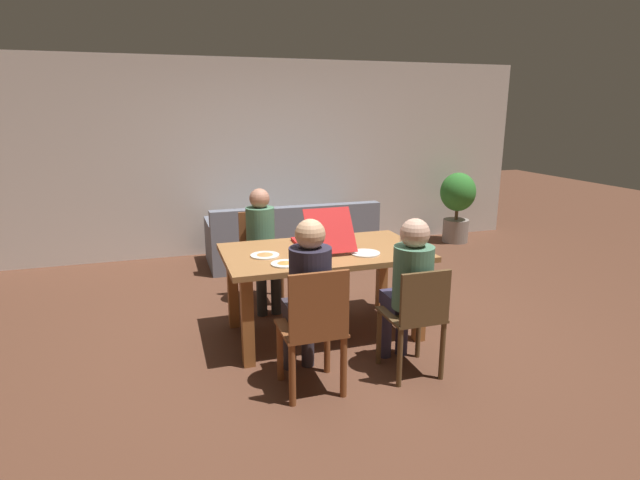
# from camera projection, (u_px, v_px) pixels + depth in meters

# --- Properties ---
(ground_plane) EXTENTS (20.00, 20.00, 0.00)m
(ground_plane) POSITION_uv_depth(u_px,v_px,m) (323.00, 333.00, 4.54)
(ground_plane) COLOR brown
(back_wall) EXTENTS (7.97, 0.12, 2.60)m
(back_wall) POSITION_uv_depth(u_px,v_px,m) (256.00, 157.00, 6.96)
(back_wall) COLOR beige
(back_wall) RESTS_ON ground
(dining_table) EXTENTS (1.71, 1.00, 0.77)m
(dining_table) POSITION_uv_depth(u_px,v_px,m) (324.00, 262.00, 4.38)
(dining_table) COLOR #976337
(dining_table) RESTS_ON ground
(chair_0) EXTENTS (0.40, 0.42, 0.86)m
(chair_0) POSITION_uv_depth(u_px,v_px,m) (416.00, 316.00, 3.69)
(chair_0) COLOR brown
(chair_0) RESTS_ON ground
(person_0) EXTENTS (0.30, 0.47, 1.20)m
(person_0) POSITION_uv_depth(u_px,v_px,m) (409.00, 282.00, 3.76)
(person_0) COLOR #352F49
(person_0) RESTS_ON ground
(chair_1) EXTENTS (0.43, 0.42, 0.94)m
(chair_1) POSITION_uv_depth(u_px,v_px,m) (314.00, 329.00, 3.45)
(chair_1) COLOR brown
(chair_1) RESTS_ON ground
(person_1) EXTENTS (0.29, 0.52, 1.25)m
(person_1) POSITION_uv_depth(u_px,v_px,m) (308.00, 290.00, 3.53)
(person_1) COLOR #362F37
(person_1) RESTS_ON ground
(chair_2) EXTENTS (0.39, 0.42, 0.93)m
(chair_2) POSITION_uv_depth(u_px,v_px,m) (260.00, 253.00, 5.22)
(chair_2) COLOR brown
(chair_2) RESTS_ON ground
(person_2) EXTENTS (0.29, 0.53, 1.19)m
(person_2) POSITION_uv_depth(u_px,v_px,m) (262.00, 239.00, 5.02)
(person_2) COLOR #2F3435
(person_2) RESTS_ON ground
(pizza_box_0) EXTENTS (0.41, 0.65, 0.37)m
(pizza_box_0) POSITION_uv_depth(u_px,v_px,m) (320.00, 240.00, 4.48)
(pizza_box_0) COLOR red
(pizza_box_0) RESTS_ON dining_table
(plate_0) EXTENTS (0.22, 0.22, 0.03)m
(plate_0) POSITION_uv_depth(u_px,v_px,m) (285.00, 263.00, 3.94)
(plate_0) COLOR white
(plate_0) RESTS_ON dining_table
(plate_1) EXTENTS (0.24, 0.24, 0.03)m
(plate_1) POSITION_uv_depth(u_px,v_px,m) (265.00, 255.00, 4.17)
(plate_1) COLOR white
(plate_1) RESTS_ON dining_table
(plate_2) EXTENTS (0.25, 0.25, 0.01)m
(plate_2) POSITION_uv_depth(u_px,v_px,m) (365.00, 253.00, 4.23)
(plate_2) COLOR white
(plate_2) RESTS_ON dining_table
(drinking_glass_0) EXTENTS (0.08, 0.08, 0.12)m
(drinking_glass_0) POSITION_uv_depth(u_px,v_px,m) (404.00, 239.00, 4.45)
(drinking_glass_0) COLOR silver
(drinking_glass_0) RESTS_ON dining_table
(drinking_glass_1) EXTENTS (0.06, 0.06, 0.11)m
(drinking_glass_1) POSITION_uv_depth(u_px,v_px,m) (421.00, 248.00, 4.20)
(drinking_glass_1) COLOR silver
(drinking_glass_1) RESTS_ON dining_table
(couch) EXTENTS (2.14, 0.91, 0.79)m
(couch) POSITION_uv_depth(u_px,v_px,m) (292.00, 241.00, 6.62)
(couch) COLOR slate
(couch) RESTS_ON ground
(potted_plant) EXTENTS (0.52, 0.52, 1.04)m
(potted_plant) POSITION_uv_depth(u_px,v_px,m) (457.00, 201.00, 7.51)
(potted_plant) COLOR gray
(potted_plant) RESTS_ON ground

